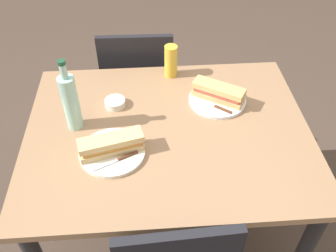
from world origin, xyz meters
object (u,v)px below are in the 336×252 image
at_px(plate_near, 112,152).
at_px(olive_bowl, 115,103).
at_px(baguette_sandwich_near, 111,144).
at_px(knife_far, 215,106).
at_px(chair_near, 138,84).
at_px(knife_near, 118,160).
at_px(plate_far, 217,100).
at_px(water_bottle, 71,102).
at_px(beer_glass, 171,61).
at_px(baguette_sandwich_far, 218,92).
at_px(dining_table, 168,148).

bearing_deg(plate_near, olive_bowl, -90.40).
distance_m(baguette_sandwich_near, knife_far, 0.48).
bearing_deg(plate_near, chair_near, -97.12).
bearing_deg(knife_far, olive_bowl, -7.68).
xyz_separation_m(plate_near, baguette_sandwich_near, (0.00, 0.00, 0.04)).
bearing_deg(knife_near, olive_bowl, -86.20).
height_order(plate_far, water_bottle, water_bottle).
bearing_deg(olive_bowl, plate_near, 89.60).
height_order(knife_far, beer_glass, beer_glass).
bearing_deg(baguette_sandwich_far, plate_near, 31.99).
bearing_deg(baguette_sandwich_near, dining_table, -152.34).
bearing_deg(plate_far, olive_bowl, -0.35).
xyz_separation_m(baguette_sandwich_far, olive_bowl, (0.44, -0.00, -0.03)).
relative_size(knife_far, beer_glass, 0.96).
height_order(knife_far, olive_bowl, olive_bowl).
xyz_separation_m(dining_table, plate_near, (0.22, 0.11, 0.12)).
xyz_separation_m(chair_near, plate_far, (-0.35, 0.48, 0.26)).
distance_m(dining_table, baguette_sandwich_far, 0.32).
bearing_deg(chair_near, baguette_sandwich_far, 126.32).
relative_size(baguette_sandwich_near, plate_far, 1.00).
height_order(dining_table, chair_near, chair_near).
distance_m(baguette_sandwich_far, water_bottle, 0.61).
height_order(dining_table, baguette_sandwich_far, baguette_sandwich_far).
relative_size(dining_table, baguette_sandwich_far, 5.04).
relative_size(plate_near, knife_near, 1.48).
xyz_separation_m(plate_near, knife_far, (-0.42, -0.22, 0.01)).
distance_m(dining_table, beer_glass, 0.42).
height_order(baguette_sandwich_near, baguette_sandwich_far, same).
height_order(knife_near, knife_far, same).
xyz_separation_m(baguette_sandwich_near, knife_far, (-0.42, -0.22, -0.03)).
height_order(plate_near, beer_glass, beer_glass).
distance_m(baguette_sandwich_near, plate_far, 0.53).
xyz_separation_m(knife_near, knife_far, (-0.40, -0.27, 0.00)).
bearing_deg(baguette_sandwich_near, water_bottle, -47.00).
bearing_deg(chair_near, baguette_sandwich_near, 82.88).
distance_m(knife_near, baguette_sandwich_far, 0.53).
distance_m(baguette_sandwich_near, beer_glass, 0.55).
distance_m(chair_near, knife_far, 0.68).
bearing_deg(knife_near, chair_near, -95.01).
height_order(dining_table, plate_near, plate_near).
bearing_deg(baguette_sandwich_far, beer_glass, -48.25).
height_order(baguette_sandwich_far, beer_glass, beer_glass).
distance_m(chair_near, baguette_sandwich_near, 0.82).
xyz_separation_m(dining_table, water_bottle, (0.37, -0.05, 0.23)).
relative_size(plate_far, knife_far, 1.68).
height_order(plate_near, olive_bowl, olive_bowl).
bearing_deg(beer_glass, knife_far, 122.24).
bearing_deg(baguette_sandwich_far, water_bottle, 10.76).
bearing_deg(beer_glass, plate_far, 131.75).
bearing_deg(olive_bowl, beer_glass, -141.00).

